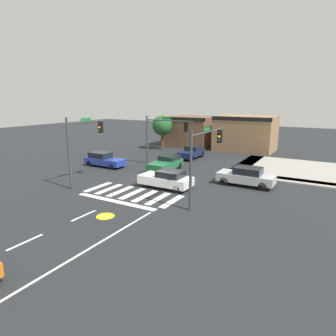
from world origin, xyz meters
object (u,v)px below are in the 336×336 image
Objects in this scene: traffic_signal_southwest at (84,138)px; car_green at (166,163)px; traffic_signal_southeast at (205,149)px; car_blue at (104,160)px; car_silver at (246,176)px; car_white at (167,179)px; car_navy at (192,152)px; roadside_tree at (162,126)px; traffic_signal_northwest at (164,132)px.

car_green is (3.42, 7.60, -3.16)m from traffic_signal_southwest.
traffic_signal_southeast is 1.30× the size of car_green.
car_blue reaches higher than car_green.
traffic_signal_southeast is 1.21× the size of car_silver.
car_silver is at bearing 81.33° from car_green.
car_silver is 1.07× the size of car_white.
traffic_signal_southwest is 1.23× the size of car_silver.
traffic_signal_southeast is 1.28× the size of car_navy.
traffic_signal_southeast is 1.23× the size of car_blue.
roadside_tree is (-6.94, 10.72, 2.64)m from car_green.
car_white is 18.94m from roadside_tree.
car_navy is 7.96m from roadside_tree.
traffic_signal_northwest is 1.28× the size of car_navy.
traffic_signal_southeast is 21.95m from roadside_tree.
car_silver is 1.06× the size of car_navy.
car_silver is 1.07× the size of car_green.
car_silver is (11.90, 6.30, -3.09)m from traffic_signal_southwest.
traffic_signal_northwest reaches higher than car_blue.
car_blue is 1.05× the size of car_navy.
car_white is at bearing 72.53° from traffic_signal_southeast.
car_green is (1.21, -1.63, -2.98)m from traffic_signal_northwest.
car_green is at bearing -24.24° from traffic_signal_southwest.
traffic_signal_southwest reaches higher than car_white.
traffic_signal_northwest is 11.35m from traffic_signal_southeast.
car_green is (-3.06, 5.15, -0.01)m from car_white.
traffic_signal_southwest reaches higher than car_blue.
traffic_signal_southwest reaches higher than car_navy.
traffic_signal_southeast reaches higher than roadside_tree.
traffic_signal_northwest reaches higher than car_silver.
car_white is (-3.80, 1.20, -2.93)m from traffic_signal_southeast.
traffic_signal_northwest is 1.23× the size of car_blue.
traffic_signal_southwest is at bearing -79.12° from roadside_tree.
traffic_signal_southwest reaches higher than roadside_tree.
car_silver is (9.69, -2.92, -2.91)m from traffic_signal_northwest.
car_silver is 8.58m from car_green.
car_silver is at bearing -17.76° from traffic_signal_southeast.
car_green is at bearing 47.24° from traffic_signal_southeast.
traffic_signal_northwest is 3.60m from car_green.
car_silver is at bearing -62.10° from traffic_signal_southwest.
car_blue is at bearing -18.92° from car_white.
car_blue is 0.95× the size of roadside_tree.
car_blue is 10.74m from car_navy.
car_white is at bearing 30.73° from car_green.
car_blue is at bearing -178.06° from car_silver.
traffic_signal_southeast is at bearing 162.53° from car_white.
traffic_signal_northwest is 1.21× the size of car_silver.
car_white is 0.99× the size of car_navy.
car_blue is 12.80m from roadside_tree.
car_navy is 1.01× the size of car_green.
traffic_signal_northwest reaches higher than car_navy.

